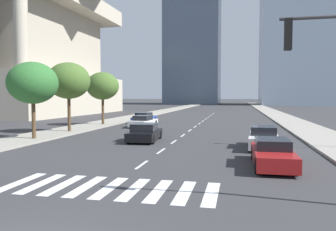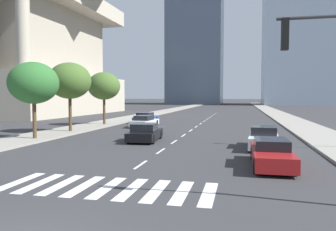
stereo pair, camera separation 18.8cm
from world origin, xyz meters
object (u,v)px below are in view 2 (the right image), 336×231
(sedan_red_4, at_px, (271,154))
(street_tree_third, at_px, (104,86))
(sedan_white_0, at_px, (145,122))
(sedan_blue_3, at_px, (146,118))
(street_tree_second, at_px, (70,81))
(sedan_white_2, at_px, (264,138))
(street_tree_nearest, at_px, (34,83))
(sedan_black_1, at_px, (145,133))

(sedan_red_4, distance_m, street_tree_third, 24.87)
(sedan_red_4, bearing_deg, sedan_white_0, -147.51)
(sedan_blue_3, distance_m, street_tree_second, 12.79)
(sedan_white_2, relative_size, sedan_red_4, 0.98)
(street_tree_nearest, bearing_deg, sedan_red_4, -19.33)
(sedan_black_1, height_order, sedan_red_4, sedan_black_1)
(sedan_white_2, relative_size, street_tree_third, 0.80)
(street_tree_nearest, distance_m, street_tree_third, 12.70)
(sedan_red_4, bearing_deg, sedan_black_1, -131.04)
(sedan_white_0, distance_m, street_tree_second, 9.20)
(sedan_white_2, bearing_deg, street_tree_third, -124.93)
(street_tree_second, relative_size, street_tree_third, 1.05)
(sedan_white_2, height_order, street_tree_second, street_tree_second)
(sedan_blue_3, height_order, street_tree_nearest, street_tree_nearest)
(street_tree_third, bearing_deg, sedan_red_4, -48.50)
(sedan_white_2, relative_size, street_tree_nearest, 0.82)
(sedan_white_2, bearing_deg, sedan_black_1, -97.57)
(sedan_white_0, relative_size, sedan_red_4, 1.02)
(street_tree_nearest, xyz_separation_m, street_tree_third, (0.00, 12.70, 0.17))
(street_tree_second, bearing_deg, street_tree_nearest, -90.00)
(sedan_white_2, distance_m, sedan_red_4, 5.39)
(sedan_white_2, height_order, sedan_blue_3, sedan_white_2)
(street_tree_second, bearing_deg, sedan_blue_3, 72.75)
(sedan_red_4, distance_m, street_tree_second, 20.02)
(sedan_black_1, xyz_separation_m, sedan_white_2, (8.18, -1.63, 0.03))
(sedan_black_1, relative_size, sedan_white_2, 0.96)
(sedan_white_0, xyz_separation_m, street_tree_nearest, (-4.94, -11.84, 3.64))
(street_tree_third, bearing_deg, sedan_white_0, -9.83)
(sedan_white_0, height_order, street_tree_third, street_tree_third)
(sedan_white_0, xyz_separation_m, street_tree_third, (-4.94, 0.86, 3.81))
(street_tree_nearest, bearing_deg, street_tree_third, 90.00)
(sedan_red_4, height_order, street_tree_second, street_tree_second)
(sedan_white_0, height_order, sedan_black_1, sedan_black_1)
(street_tree_nearest, bearing_deg, sedan_white_2, -1.14)
(sedan_blue_3, xyz_separation_m, street_tree_nearest, (-3.60, -16.81, 3.62))
(sedan_blue_3, bearing_deg, street_tree_third, 141.61)
(sedan_white_2, distance_m, sedan_blue_3, 21.32)
(sedan_blue_3, distance_m, sedan_red_4, 25.85)
(sedan_white_2, xyz_separation_m, street_tree_third, (-16.29, 13.02, 3.76))
(sedan_white_2, distance_m, street_tree_nearest, 16.69)
(sedan_black_1, xyz_separation_m, street_tree_nearest, (-8.11, -1.31, 3.62))
(sedan_black_1, bearing_deg, sedan_red_4, -134.36)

